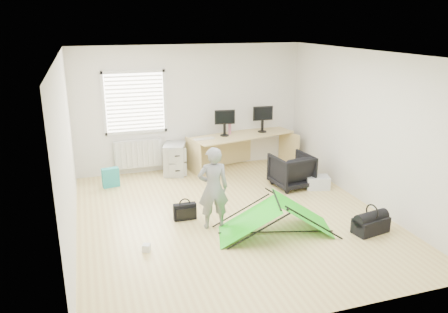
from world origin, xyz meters
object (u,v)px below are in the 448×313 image
object	(u,v)px
monitor_left	(225,126)
thermos	(230,129)
desk	(243,151)
storage_crate	(317,182)
duffel_bag	(371,225)
filing_cabinet	(175,159)
office_chair	(291,171)
monitor_right	(262,123)
kite	(276,216)
laptop_bag	(185,212)
person	(213,188)

from	to	relation	value
monitor_left	thermos	bearing A→B (deg)	41.29
desk	storage_crate	bearing A→B (deg)	-71.70
monitor_left	duffel_bag	xyz separation A→B (m)	(1.26, -3.54, -0.87)
filing_cabinet	thermos	bearing A→B (deg)	20.04
desk	thermos	distance (m)	0.59
desk	office_chair	bearing A→B (deg)	-81.81
desk	monitor_left	size ratio (longest dim) A/B	5.23
filing_cabinet	monitor_left	world-z (taller)	monitor_left
monitor_left	office_chair	bearing A→B (deg)	-47.91
duffel_bag	storage_crate	bearing A→B (deg)	75.14
storage_crate	office_chair	bearing A→B (deg)	151.26
monitor_right	kite	xyz separation A→B (m)	(-1.07, -3.17, -0.72)
desk	filing_cabinet	bearing A→B (deg)	164.20
monitor_right	laptop_bag	world-z (taller)	monitor_right
storage_crate	duffel_bag	size ratio (longest dim) A/B	0.79
person	kite	bearing A→B (deg)	156.48
filing_cabinet	storage_crate	world-z (taller)	filing_cabinet
thermos	duffel_bag	size ratio (longest dim) A/B	0.43
monitor_left	duffel_bag	distance (m)	3.86
person	laptop_bag	world-z (taller)	person
desk	monitor_left	xyz separation A→B (m)	(-0.42, 0.00, 0.60)
person	laptop_bag	xyz separation A→B (m)	(-0.37, 0.41, -0.53)
thermos	office_chair	xyz separation A→B (m)	(0.80, -1.48, -0.57)
person	laptop_bag	size ratio (longest dim) A/B	3.55
monitor_right	kite	bearing A→B (deg)	-105.70
thermos	kite	distance (m)	3.28
person	thermos	bearing A→B (deg)	-107.37
monitor_left	thermos	world-z (taller)	monitor_left
storage_crate	laptop_bag	bearing A→B (deg)	-168.29
thermos	storage_crate	distance (m)	2.27
office_chair	duffel_bag	bearing A→B (deg)	91.11
monitor_left	monitor_right	xyz separation A→B (m)	(0.91, 0.06, 0.01)
duffel_bag	monitor_left	bearing A→B (deg)	98.97
monitor_left	duffel_bag	bearing A→B (deg)	-63.09
storage_crate	duffel_bag	distance (m)	1.93
office_chair	person	distance (m)	2.36
filing_cabinet	office_chair	bearing A→B (deg)	-16.59
thermos	kite	xyz separation A→B (m)	(-0.31, -3.21, -0.62)
filing_cabinet	office_chair	distance (m)	2.51
monitor_right	office_chair	xyz separation A→B (m)	(0.04, -1.44, -0.66)
desk	laptop_bag	size ratio (longest dim) A/B	6.07
storage_crate	kite	bearing A→B (deg)	-136.43
duffel_bag	desk	bearing A→B (deg)	92.69
kite	duffel_bag	size ratio (longest dim) A/B	3.19
storage_crate	monitor_left	bearing A→B (deg)	130.86
thermos	filing_cabinet	bearing A→B (deg)	-178.63
desk	storage_crate	distance (m)	1.91
monitor_left	monitor_right	distance (m)	0.91
monitor_right	kite	world-z (taller)	monitor_right
office_chair	person	xyz separation A→B (m)	(-1.98, -1.24, 0.33)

